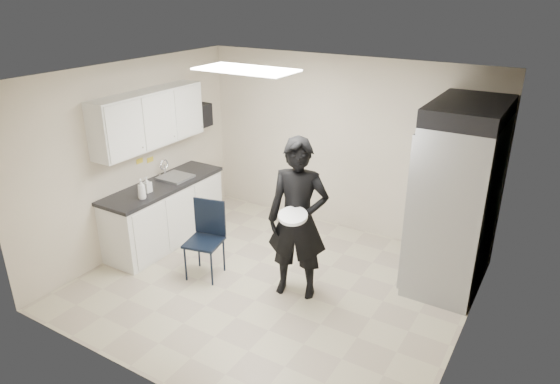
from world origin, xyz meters
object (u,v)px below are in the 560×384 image
Objects in this scene: lower_counter at (165,214)px; folding_chair at (204,242)px; man_tuxedo at (298,220)px; commercial_fridge at (456,204)px.

folding_chair is at bearing -22.67° from lower_counter.
man_tuxedo is (1.19, 0.29, 0.50)m from folding_chair.
commercial_fridge is at bearing 23.34° from man_tuxedo.
lower_counter is 0.97× the size of man_tuxedo.
man_tuxedo reaches higher than lower_counter.
lower_counter is 0.90× the size of commercial_fridge.
man_tuxedo reaches higher than folding_chair.
commercial_fridge is 3.15m from folding_chair.
lower_counter is at bearing -164.12° from commercial_fridge.
man_tuxedo is at bearing 1.12° from folding_chair.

